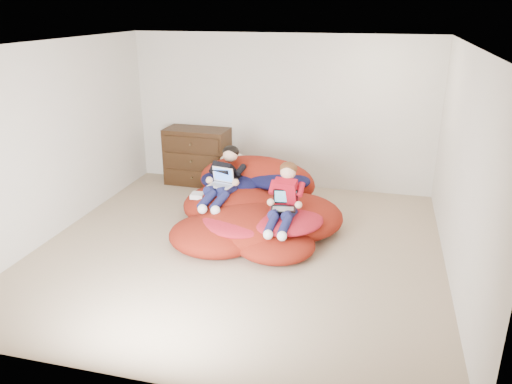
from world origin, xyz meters
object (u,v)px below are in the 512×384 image
at_px(laptop_black, 284,203).
at_px(laptop_white, 222,181).
at_px(dresser, 198,156).
at_px(older_boy, 224,176).
at_px(younger_boy, 285,197).
at_px(beanbag_pile, 254,210).

bearing_deg(laptop_black, laptop_white, 155.51).
bearing_deg(dresser, laptop_black, -45.70).
distance_m(older_boy, younger_boy, 1.11).
xyz_separation_m(younger_boy, laptop_white, (-0.97, 0.42, -0.01)).
bearing_deg(laptop_white, older_boy, 90.00).
bearing_deg(beanbag_pile, younger_boy, -38.02).
height_order(dresser, laptop_white, dresser).
relative_size(older_boy, younger_boy, 1.25).
bearing_deg(beanbag_pile, older_boy, 162.37).
bearing_deg(older_boy, laptop_white, -90.00).
height_order(older_boy, laptop_black, older_boy).
distance_m(older_boy, laptop_white, 0.12).
relative_size(dresser, laptop_white, 3.05).
height_order(older_boy, younger_boy, younger_boy).
height_order(younger_boy, laptop_white, younger_boy).
height_order(dresser, laptop_black, dresser).
distance_m(beanbag_pile, younger_boy, 0.74).
bearing_deg(younger_boy, older_boy, 151.00).
bearing_deg(laptop_white, beanbag_pile, -3.81).
distance_m(beanbag_pile, laptop_white, 0.61).
relative_size(older_boy, laptop_white, 3.32).
xyz_separation_m(beanbag_pile, laptop_black, (0.49, -0.41, 0.31)).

